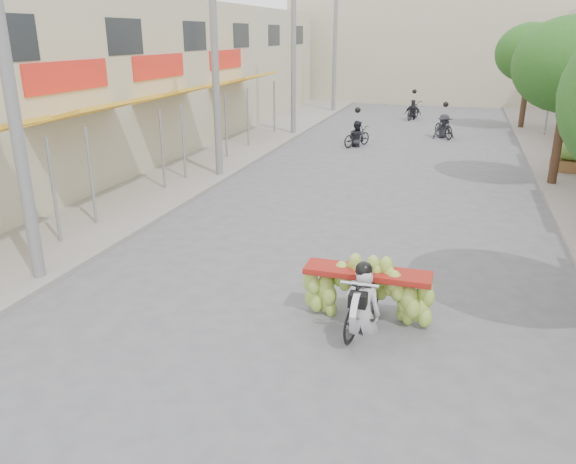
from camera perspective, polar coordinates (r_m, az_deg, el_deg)
The scene contains 16 objects.
ground at distance 7.53m, azimuth -5.48°, elevation -19.13°, with size 120.00×120.00×0.00m, color #5A5A5F.
sidewalk_left at distance 22.92m, azimuth -7.64°, elevation 7.68°, with size 4.00×60.00×0.12m, color gray.
shophouse_row_left at distance 24.17m, azimuth -20.20°, elevation 14.35°, with size 9.77×40.00×6.00m.
far_building at distance 43.48m, azimuth 14.46°, elevation 17.37°, with size 20.00×6.00×7.00m, color #B7B090.
utility_pole_near at distance 11.45m, azimuth -26.63°, elevation 14.20°, with size 0.60×0.24×8.00m.
utility_pole_mid at distance 19.06m, azimuth -7.45°, elevation 17.36°, with size 0.60×0.24×8.00m.
utility_pole_far at distance 27.52m, azimuth 0.56°, elevation 18.13°, with size 0.60×0.24×8.00m.
utility_pole_back at distance 36.25m, azimuth 4.79°, elevation 18.40°, with size 0.60×0.24×8.00m.
street_tree_mid at distance 19.66m, azimuth 26.76°, elevation 14.88°, with size 3.40×3.40×5.25m.
street_tree_far at distance 31.56m, azimuth 23.43°, elevation 16.35°, with size 3.40×3.40×5.25m.
produce_crate_far at distance 22.11m, azimuth 26.83°, elevation 7.06°, with size 1.20×0.88×1.16m.
banana_motorbike at distance 9.46m, azimuth 7.81°, elevation -5.66°, with size 2.20×1.90×2.09m.
pedestrian at distance 22.80m, azimuth 26.62°, elevation 8.13°, with size 0.89×0.56×1.75m.
bg_motorbike_a at distance 25.04m, azimuth 7.02°, elevation 10.31°, with size 1.26×1.67×1.95m.
bg_motorbike_b at distance 27.84m, azimuth 15.60°, elevation 10.86°, with size 1.30×1.77×1.95m.
bg_motorbike_c at distance 33.78m, azimuth 12.62°, elevation 12.40°, with size 1.06×1.90×1.95m.
Camera 1 is at (2.35, -5.40, 4.69)m, focal length 35.00 mm.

